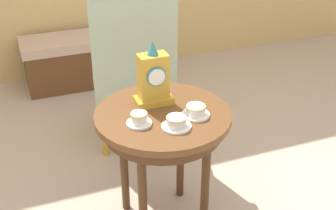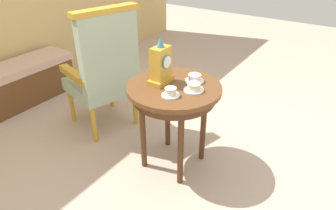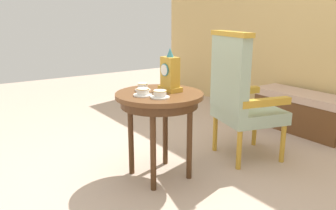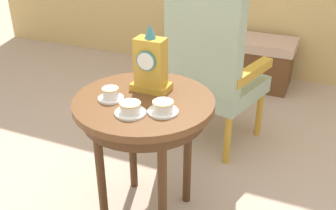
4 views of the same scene
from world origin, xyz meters
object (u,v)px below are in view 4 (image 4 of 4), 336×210
object	(u,v)px
teacup_center	(163,107)
mantel_clock	(151,65)
teacup_right	(130,109)
armchair	(212,65)
window_bench	(234,59)
side_table	(144,115)
teacup_left	(111,94)

from	to	relation	value
teacup_center	mantel_clock	xyz separation A→B (m)	(-0.15, 0.19, 0.11)
teacup_right	armchair	world-z (taller)	armchair
window_bench	side_table	bearing A→B (deg)	-89.12
side_table	mantel_clock	size ratio (longest dim) A/B	2.06
side_table	teacup_right	distance (m)	0.19
teacup_center	armchair	distance (m)	0.88
teacup_left	mantel_clock	size ratio (longest dim) A/B	0.36
side_table	window_bench	bearing A→B (deg)	90.88
teacup_center	window_bench	world-z (taller)	teacup_center
teacup_right	teacup_center	world-z (taller)	same
armchair	window_bench	bearing A→B (deg)	96.24
armchair	mantel_clock	bearing A→B (deg)	-98.76
side_table	teacup_center	distance (m)	0.20
window_bench	teacup_right	bearing A→B (deg)	-88.89
teacup_right	side_table	bearing A→B (deg)	94.06
teacup_left	teacup_center	size ratio (longest dim) A/B	0.88
teacup_center	armchair	bearing A→B (deg)	92.85
side_table	teacup_right	bearing A→B (deg)	-85.94
window_bench	armchair	bearing A→B (deg)	-83.76
side_table	teacup_center	world-z (taller)	teacup_center
teacup_right	teacup_center	bearing A→B (deg)	27.86
armchair	teacup_center	bearing A→B (deg)	-87.15
side_table	mantel_clock	xyz separation A→B (m)	(-0.01, 0.11, 0.22)
mantel_clock	window_bench	world-z (taller)	mantel_clock
teacup_left	teacup_center	xyz separation A→B (m)	(0.28, -0.02, -0.00)
side_table	teacup_right	xyz separation A→B (m)	(0.01, -0.15, 0.11)
armchair	teacup_right	bearing A→B (deg)	-95.08
side_table	armchair	bearing A→B (deg)	83.16
teacup_left	armchair	size ratio (longest dim) A/B	0.11
teacup_left	armchair	xyz separation A→B (m)	(0.24, 0.85, -0.13)
teacup_left	mantel_clock	distance (m)	0.24
side_table	mantel_clock	bearing A→B (deg)	95.70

